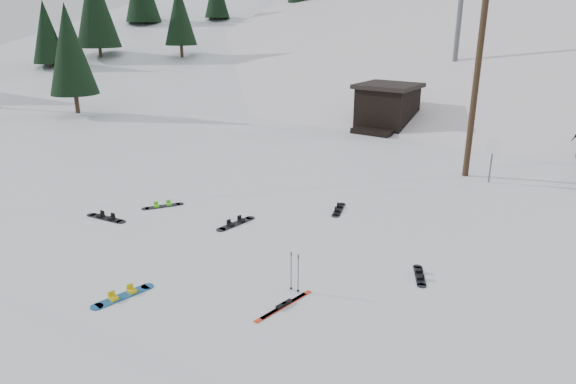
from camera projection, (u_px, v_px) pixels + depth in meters
The scene contains 15 objects.
ground at pixel (210, 299), 12.67m from camera, with size 200.00×200.00×0.00m, color white.
ski_slope at pixel (545, 186), 59.15m from camera, with size 60.00×75.00×45.00m, color white.
ridge_left at pixel (261, 146), 72.95m from camera, with size 34.00×85.00×38.00m, color white.
treeline_left at pixel (232, 73), 62.08m from camera, with size 20.00×64.00×10.00m, color black, non-canonical shape.
utility_pole at pixel (478, 66), 20.89m from camera, with size 2.00×0.26×9.00m.
trail_sign at pixel (492, 153), 21.08m from camera, with size 0.50×0.09×1.85m.
lift_hut at pixel (387, 107), 31.15m from camera, with size 3.40×4.10×2.75m.
hero_snowboard at pixel (123, 296), 12.75m from camera, with size 0.54×1.66×0.12m.
hero_skis at pixel (284, 305), 12.33m from camera, with size 0.37×1.91×0.10m.
ski_poles at pixel (295, 272), 12.84m from camera, with size 0.29×0.08×1.06m.
board_scatter_a at pixel (106, 218), 17.65m from camera, with size 1.69×0.50×0.12m.
board_scatter_b at pixel (236, 223), 17.19m from camera, with size 0.45×1.66×0.12m.
board_scatter_c at pixel (163, 206), 18.77m from camera, with size 0.94×1.36×0.11m.
board_scatter_d at pixel (420, 275), 13.76m from camera, with size 0.73×1.19×0.09m.
board_scatter_f at pixel (339, 209), 18.42m from camera, with size 0.70×1.45×0.11m.
Camera 1 is at (7.96, -8.00, 6.64)m, focal length 32.00 mm.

